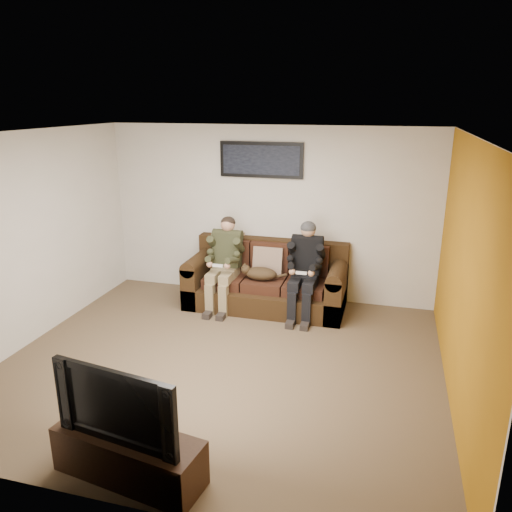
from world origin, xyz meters
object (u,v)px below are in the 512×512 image
(sofa, at_px, (267,282))
(person_left, at_px, (225,258))
(cat, at_px, (260,273))
(television, at_px, (124,400))
(framed_poster, at_px, (261,160))
(tv_stand, at_px, (129,456))
(person_right, at_px, (305,264))

(sofa, distance_m, person_left, 0.73)
(cat, distance_m, television, 3.57)
(cat, bearing_deg, person_left, 177.77)
(framed_poster, height_order, tv_stand, framed_poster)
(sofa, xyz_separation_m, person_left, (-0.59, -0.19, 0.39))
(sofa, height_order, person_left, person_left)
(framed_poster, relative_size, television, 1.14)
(sofa, distance_m, framed_poster, 1.80)
(person_left, height_order, person_right, person_right)
(tv_stand, bearing_deg, sofa, 95.87)
(sofa, xyz_separation_m, television, (-0.20, -3.78, 0.36))
(cat, distance_m, framed_poster, 1.66)
(person_left, distance_m, television, 3.61)
(sofa, height_order, person_right, person_right)
(sofa, relative_size, cat, 3.49)
(cat, xyz_separation_m, framed_poster, (-0.14, 0.60, 1.54))
(person_right, distance_m, television, 3.68)
(television, bearing_deg, framed_poster, 98.89)
(person_right, bearing_deg, television, -102.43)
(sofa, xyz_separation_m, cat, (-0.06, -0.21, 0.21))
(sofa, height_order, cat, sofa)
(person_left, bearing_deg, person_right, 0.02)
(person_right, height_order, television, person_right)
(person_right, relative_size, cat, 2.01)
(person_left, bearing_deg, tv_stand, -83.73)
(person_right, relative_size, television, 1.20)
(sofa, bearing_deg, tv_stand, -93.01)
(person_left, bearing_deg, framed_poster, 55.75)
(cat, bearing_deg, sofa, 73.83)
(cat, xyz_separation_m, tv_stand, (-0.14, -3.57, -0.36))
(person_left, distance_m, person_right, 1.19)
(person_left, relative_size, tv_stand, 1.05)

